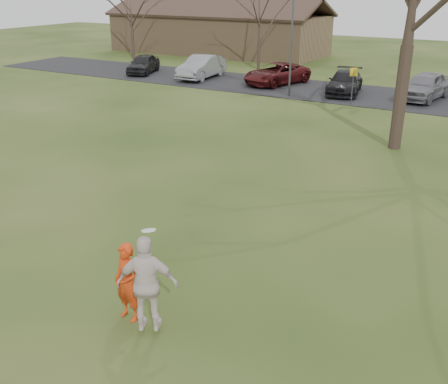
% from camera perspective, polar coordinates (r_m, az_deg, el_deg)
% --- Properties ---
extents(ground, '(120.00, 120.00, 0.00)m').
position_cam_1_polar(ground, '(11.29, -10.41, -13.87)').
color(ground, '#1E380F').
rests_on(ground, ground).
extents(parking_strip, '(62.00, 6.50, 0.04)m').
position_cam_1_polar(parking_strip, '(33.04, 18.63, 9.68)').
color(parking_strip, black).
rests_on(parking_strip, ground).
extents(player_defender, '(0.67, 0.48, 1.72)m').
position_cam_1_polar(player_defender, '(10.94, -10.55, -9.72)').
color(player_defender, red).
rests_on(player_defender, ground).
extents(car_0, '(2.88, 4.36, 1.38)m').
position_cam_1_polar(car_0, '(40.52, -8.84, 13.73)').
color(car_0, black).
rests_on(car_0, parking_strip).
extents(car_1, '(1.98, 4.90, 1.58)m').
position_cam_1_polar(car_1, '(37.95, -2.48, 13.55)').
color(car_1, gray).
rests_on(car_1, parking_strip).
extents(car_2, '(3.71, 5.43, 1.38)m').
position_cam_1_polar(car_2, '(35.89, 5.81, 12.79)').
color(car_2, '#4C1113').
rests_on(car_2, parking_strip).
extents(car_3, '(2.70, 4.89, 1.34)m').
position_cam_1_polar(car_3, '(33.61, 13.12, 11.66)').
color(car_3, black).
rests_on(car_3, parking_strip).
extents(car_4, '(2.64, 4.87, 1.57)m').
position_cam_1_polar(car_4, '(33.15, 21.20, 10.81)').
color(car_4, slate).
rests_on(car_4, parking_strip).
extents(catching_play, '(1.29, 0.98, 2.31)m').
position_cam_1_polar(catching_play, '(10.29, -8.39, -9.98)').
color(catching_play, silver).
rests_on(catching_play, ground).
extents(building, '(20.60, 8.50, 5.14)m').
position_cam_1_polar(building, '(52.08, -0.61, 17.17)').
color(building, '#8C6D4C').
rests_on(building, ground).
extents(lamp_post, '(0.34, 0.34, 6.27)m').
position_cam_1_polar(lamp_post, '(31.82, 7.48, 17.39)').
color(lamp_post, '#47474C').
rests_on(lamp_post, ground).
extents(sign_yellow, '(0.35, 0.35, 2.08)m').
position_cam_1_polar(sign_yellow, '(30.36, 13.98, 11.91)').
color(sign_yellow, '#47474C').
rests_on(sign_yellow, ground).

